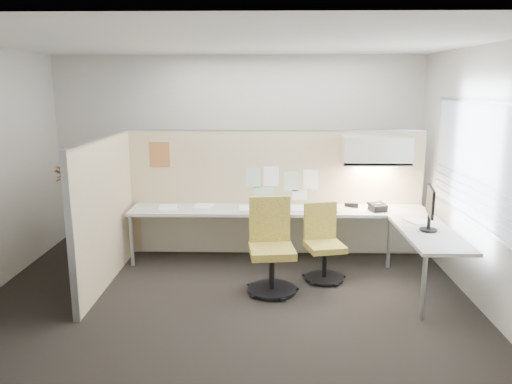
{
  "coord_description": "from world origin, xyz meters",
  "views": [
    {
      "loc": [
        0.44,
        -5.26,
        2.4
      ],
      "look_at": [
        0.31,
        0.8,
        1.07
      ],
      "focal_mm": 35.0,
      "sensor_mm": 36.0,
      "label": 1
    }
  ],
  "objects_px": {
    "monitor": "(430,206)",
    "phone": "(377,207)",
    "chair_right": "(323,245)",
    "chair_left": "(271,249)",
    "desk": "(304,221)"
  },
  "relations": [
    {
      "from": "chair_right",
      "to": "phone",
      "type": "xyz_separation_m",
      "value": [
        0.77,
        0.55,
        0.35
      ]
    },
    {
      "from": "chair_left",
      "to": "monitor",
      "type": "height_order",
      "value": "monitor"
    },
    {
      "from": "chair_left",
      "to": "chair_right",
      "type": "xyz_separation_m",
      "value": [
        0.65,
        0.37,
        -0.07
      ]
    },
    {
      "from": "desk",
      "to": "monitor",
      "type": "distance_m",
      "value": 1.66
    },
    {
      "from": "chair_left",
      "to": "phone",
      "type": "height_order",
      "value": "chair_left"
    },
    {
      "from": "phone",
      "to": "chair_right",
      "type": "bearing_deg",
      "value": -162.87
    },
    {
      "from": "chair_right",
      "to": "chair_left",
      "type": "bearing_deg",
      "value": -163.08
    },
    {
      "from": "chair_right",
      "to": "desk",
      "type": "bearing_deg",
      "value": 100.49
    },
    {
      "from": "monitor",
      "to": "phone",
      "type": "distance_m",
      "value": 1.02
    },
    {
      "from": "desk",
      "to": "chair_left",
      "type": "xyz_separation_m",
      "value": [
        -0.44,
        -0.86,
        -0.1
      ]
    },
    {
      "from": "phone",
      "to": "monitor",
      "type": "bearing_deg",
      "value": -85.03
    },
    {
      "from": "chair_right",
      "to": "phone",
      "type": "distance_m",
      "value": 1.01
    },
    {
      "from": "chair_left",
      "to": "chair_right",
      "type": "relative_size",
      "value": 1.16
    },
    {
      "from": "monitor",
      "to": "chair_left",
      "type": "bearing_deg",
      "value": 101.14
    },
    {
      "from": "phone",
      "to": "desk",
      "type": "bearing_deg",
      "value": 165.21
    }
  ]
}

